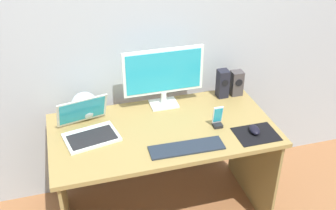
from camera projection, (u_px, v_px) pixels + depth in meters
wall_back at (144, 20)px, 2.56m from camera, size 6.00×0.04×2.50m
desk at (163, 148)px, 2.55m from camera, size 1.36×0.71×0.72m
monitor at (164, 75)px, 2.59m from camera, size 0.53×0.14×0.40m
speaker_right at (237, 83)px, 2.78m from camera, size 0.08×0.08×0.17m
speaker_near_monitor at (223, 84)px, 2.75m from camera, size 0.07×0.08×0.20m
laptop at (88, 128)px, 2.40m from camera, size 0.36×0.35×0.21m
fishbowl at (85, 106)px, 2.54m from camera, size 0.17×0.17×0.17m
keyboard_external at (187, 148)px, 2.30m from camera, size 0.43×0.14×0.01m
mousepad at (256, 134)px, 2.42m from camera, size 0.25×0.20×0.00m
mouse at (254, 130)px, 2.42m from camera, size 0.07×0.11×0.04m
phone_in_dock at (218, 119)px, 2.47m from camera, size 0.06×0.05×0.14m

